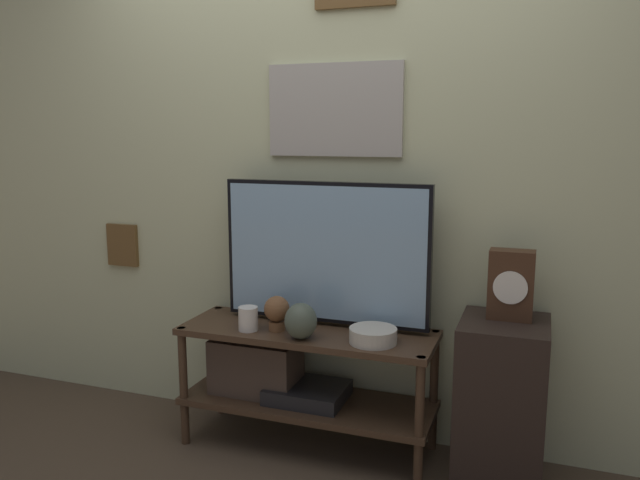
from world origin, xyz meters
TOP-DOWN VIEW (x-y plane):
  - ground_plane at (0.00, 0.00)m, footprint 12.00×12.00m
  - wall_back at (0.00, 0.50)m, footprint 6.40×0.08m
  - media_console at (-0.10, 0.25)m, footprint 1.19×0.41m
  - television at (0.06, 0.34)m, footprint 0.99×0.05m
  - vase_urn_stoneware at (0.02, 0.12)m, footprint 0.14×0.14m
  - vase_wide_bowl at (0.33, 0.17)m, footprint 0.21×0.21m
  - candle_jar at (-0.25, 0.14)m, footprint 0.09×0.09m
  - decorative_bust at (-0.13, 0.19)m, footprint 0.12×0.12m
  - side_table at (0.88, 0.26)m, footprint 0.36×0.40m
  - mantel_clock at (0.89, 0.30)m, footprint 0.18×0.11m

SIDE VIEW (x-z plane):
  - ground_plane at x=0.00m, z-range 0.00..0.00m
  - side_table at x=0.88m, z-range 0.00..0.71m
  - media_console at x=-0.10m, z-range 0.07..0.65m
  - vase_wide_bowl at x=0.33m, z-range 0.58..0.65m
  - candle_jar at x=-0.25m, z-range 0.58..0.69m
  - vase_urn_stoneware at x=0.02m, z-range 0.58..0.74m
  - decorative_bust at x=-0.13m, z-range 0.59..0.75m
  - mantel_clock at x=0.89m, z-range 0.71..1.00m
  - television at x=0.06m, z-range 0.59..1.27m
  - wall_back at x=0.00m, z-range 0.01..2.71m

